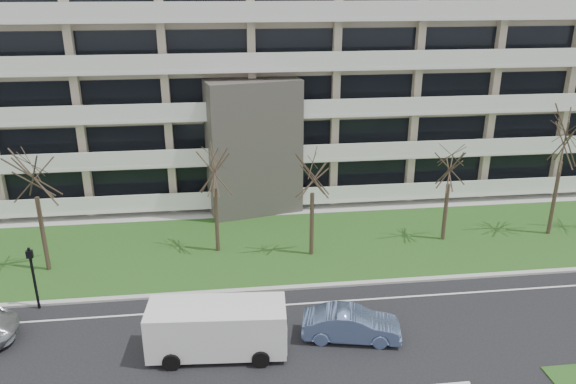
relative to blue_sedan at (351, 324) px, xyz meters
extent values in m
cube|color=#27511B|center=(-3.22, 9.54, -0.68)|extent=(90.00, 10.00, 0.06)
cube|color=#B2B2AD|center=(-3.22, 4.54, -0.65)|extent=(90.00, 0.35, 0.12)
cube|color=#B2B2AD|center=(-3.22, 15.04, -0.67)|extent=(90.00, 2.00, 0.08)
cube|color=white|center=(-3.22, 3.04, -0.71)|extent=(90.00, 0.12, 0.01)
cube|color=#BEAC94|center=(-3.22, 22.04, 6.79)|extent=(60.00, 12.00, 15.00)
cube|color=#4C4742|center=(-3.22, 15.04, 3.79)|extent=(6.39, 3.69, 9.00)
cube|color=black|center=(-3.22, 14.84, 1.29)|extent=(4.92, 1.19, 3.50)
cube|color=black|center=(-3.22, 16.02, 1.39)|extent=(58.00, 0.10, 1.80)
cube|color=white|center=(-3.22, 15.34, -0.11)|extent=(58.00, 1.40, 0.22)
cube|color=white|center=(-3.22, 14.69, 0.49)|extent=(58.00, 0.08, 1.00)
cube|color=black|center=(-3.22, 16.02, 4.39)|extent=(58.00, 0.10, 1.80)
cube|color=white|center=(-3.22, 15.34, 2.89)|extent=(58.00, 1.40, 0.22)
cube|color=white|center=(-3.22, 14.69, 3.49)|extent=(58.00, 0.08, 1.00)
cube|color=black|center=(-3.22, 16.02, 7.39)|extent=(58.00, 0.10, 1.80)
cube|color=white|center=(-3.22, 15.34, 5.89)|extent=(58.00, 1.40, 0.22)
cube|color=white|center=(-3.22, 14.69, 6.49)|extent=(58.00, 0.08, 1.00)
cube|color=black|center=(-3.22, 16.02, 10.39)|extent=(58.00, 0.10, 1.80)
cube|color=white|center=(-3.22, 15.34, 8.89)|extent=(58.00, 1.40, 0.22)
cube|color=white|center=(-3.22, 14.69, 9.49)|extent=(58.00, 0.08, 1.00)
cube|color=white|center=(-3.22, 15.34, 11.89)|extent=(58.00, 1.40, 0.22)
cube|color=white|center=(-3.22, 14.69, 12.49)|extent=(58.00, 0.08, 1.00)
imported|color=#6C84BC|center=(0.00, 0.00, 0.00)|extent=(4.53, 2.35, 1.42)
cube|color=white|center=(-5.85, -0.27, 0.52)|extent=(5.90, 2.54, 2.03)
cube|color=black|center=(-5.85, -0.27, 1.10)|extent=(5.47, 2.35, 0.75)
cube|color=white|center=(-3.13, -0.47, 0.36)|extent=(0.52, 2.05, 1.28)
cylinder|color=black|center=(-7.74, -1.21, -0.34)|extent=(0.76, 0.32, 0.75)
cylinder|color=black|center=(-7.58, 0.92, -0.34)|extent=(0.76, 0.32, 0.75)
cylinder|color=black|center=(-4.12, -1.47, -0.34)|extent=(0.76, 0.32, 0.75)
cylinder|color=black|center=(-3.96, 0.66, -0.34)|extent=(0.76, 0.32, 0.75)
cylinder|color=black|center=(-14.45, 4.21, 0.91)|extent=(0.13, 0.13, 3.25)
cube|color=black|center=(-14.45, 4.21, 2.21)|extent=(0.34, 0.29, 0.35)
sphere|color=red|center=(-14.45, 4.21, 2.21)|extent=(0.15, 0.15, 0.15)
cylinder|color=#382B21|center=(-15.02, 8.10, 1.43)|extent=(0.24, 0.24, 4.29)
cylinder|color=#382B21|center=(-5.80, 9.29, 1.26)|extent=(0.24, 0.24, 3.94)
cylinder|color=#382B21|center=(-0.45, 8.18, 1.19)|extent=(0.24, 0.24, 3.81)
cylinder|color=#382B21|center=(7.84, 9.17, 1.10)|extent=(0.24, 0.24, 3.62)
cylinder|color=#382B21|center=(14.70, 9.14, 1.66)|extent=(0.24, 0.24, 4.75)
camera|label=1|loc=(-5.31, -20.49, 14.24)|focal=35.00mm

